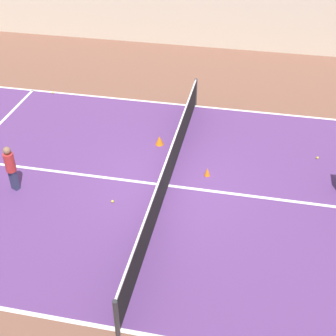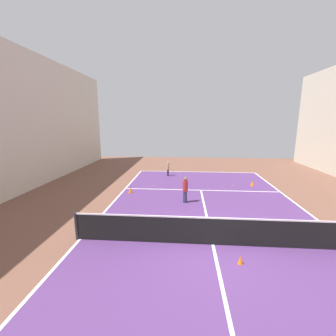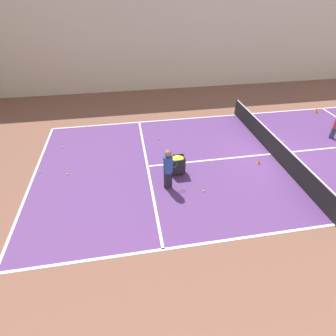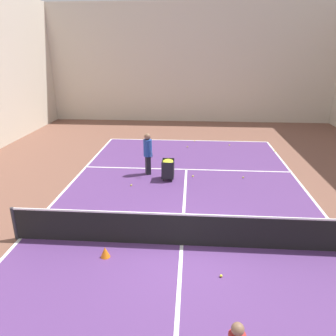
{
  "view_description": "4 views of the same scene",
  "coord_description": "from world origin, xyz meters",
  "px_view_note": "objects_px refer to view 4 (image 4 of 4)",
  "views": [
    {
      "loc": [
        9.93,
        2.05,
        7.91
      ],
      "look_at": [
        0.0,
        0.0,
        0.6
      ],
      "focal_mm": 50.0,
      "sensor_mm": 36.0,
      "label": 1
    },
    {
      "loc": [
        0.99,
        7.05,
        4.14
      ],
      "look_at": [
        2.3,
        -9.79,
        0.59
      ],
      "focal_mm": 24.0,
      "sensor_mm": 36.0,
      "label": 2
    },
    {
      "loc": [
        -9.93,
        6.92,
        7.09
      ],
      "look_at": [
        -1.66,
        5.49,
        1.01
      ],
      "focal_mm": 28.0,
      "sensor_mm": 36.0,
      "label": 3
    },
    {
      "loc": [
        0.2,
        -7.88,
        5.19
      ],
      "look_at": [
        -0.75,
        4.91,
        0.51
      ],
      "focal_mm": 35.0,
      "sensor_mm": 36.0,
      "label": 4
    }
  ],
  "objects_px": {
    "tennis_net": "(182,229)",
    "ball_cart": "(168,166)",
    "training_cone_0": "(161,223)",
    "coach_at_net": "(148,151)"
  },
  "relations": [
    {
      "from": "coach_at_net",
      "to": "training_cone_0",
      "type": "height_order",
      "value": "coach_at_net"
    },
    {
      "from": "ball_cart",
      "to": "training_cone_0",
      "type": "distance_m",
      "value": 3.96
    },
    {
      "from": "coach_at_net",
      "to": "training_cone_0",
      "type": "xyz_separation_m",
      "value": [
        0.98,
        -4.5,
        -0.93
      ]
    },
    {
      "from": "ball_cart",
      "to": "coach_at_net",
      "type": "bearing_deg",
      "value": 147.89
    },
    {
      "from": "tennis_net",
      "to": "ball_cart",
      "type": "distance_m",
      "value": 4.97
    },
    {
      "from": "tennis_net",
      "to": "coach_at_net",
      "type": "height_order",
      "value": "coach_at_net"
    },
    {
      "from": "tennis_net",
      "to": "ball_cart",
      "type": "height_order",
      "value": "tennis_net"
    },
    {
      "from": "tennis_net",
      "to": "coach_at_net",
      "type": "bearing_deg",
      "value": 106.86
    },
    {
      "from": "tennis_net",
      "to": "coach_at_net",
      "type": "distance_m",
      "value": 5.76
    },
    {
      "from": "ball_cart",
      "to": "training_cone_0",
      "type": "height_order",
      "value": "ball_cart"
    }
  ]
}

